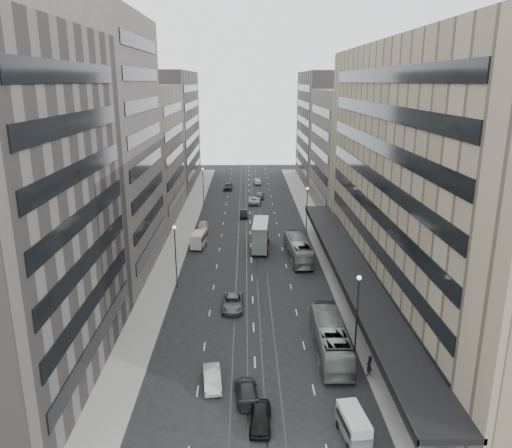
{
  "coord_description": "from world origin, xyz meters",
  "views": [
    {
      "loc": [
        -0.75,
        -47.74,
        25.6
      ],
      "look_at": [
        0.65,
        20.0,
        6.17
      ],
      "focal_mm": 35.0,
      "sensor_mm": 36.0,
      "label": 1
    }
  ],
  "objects": [
    {
      "name": "sidewalk_left",
      "position": [
        -12.0,
        37.5,
        0.07
      ],
      "size": [
        4.0,
        125.0,
        0.15
      ],
      "primitive_type": "cube",
      "color": "gray",
      "rests_on": "ground"
    },
    {
      "name": "bus_near",
      "position": [
        7.37,
        -4.53,
        1.63
      ],
      "size": [
        2.97,
        11.74,
        3.26
      ],
      "primitive_type": "imported",
      "rotation": [
        0.0,
        0.0,
        3.12
      ],
      "color": "gray",
      "rests_on": "ground"
    },
    {
      "name": "sedan_4",
      "position": [
        -8.47,
        37.12,
        0.86
      ],
      "size": [
        2.29,
        5.13,
        1.71
      ],
      "primitive_type": "imported",
      "rotation": [
        0.0,
        0.0,
        0.05
      ],
      "color": "#ACA58F",
      "rests_on": "ground"
    },
    {
      "name": "building_left_b",
      "position": [
        -21.5,
        19.0,
        17.0
      ],
      "size": [
        15.0,
        26.0,
        34.0
      ],
      "primitive_type": "cube",
      "color": "#554F4A",
      "rests_on": "ground"
    },
    {
      "name": "panel_van",
      "position": [
        -8.36,
        27.75,
        1.38
      ],
      "size": [
        2.36,
        4.17,
        2.51
      ],
      "rotation": [
        0.0,
        0.0,
        -0.12
      ],
      "color": "#B8B6A6",
      "rests_on": "ground"
    },
    {
      "name": "sedan_9",
      "position": [
        2.13,
        79.0,
        0.72
      ],
      "size": [
        2.0,
        4.49,
        1.43
      ],
      "primitive_type": "imported",
      "rotation": [
        0.0,
        0.0,
        3.26
      ],
      "color": "beige",
      "rests_on": "ground"
    },
    {
      "name": "vw_microbus",
      "position": [
        7.14,
        -16.5,
        1.15
      ],
      "size": [
        2.15,
        4.02,
        2.07
      ],
      "rotation": [
        0.0,
        0.0,
        0.13
      ],
      "color": "#54585B",
      "rests_on": "ground"
    },
    {
      "name": "lamp_left_far",
      "position": [
        -9.7,
        55.0,
        5.2
      ],
      "size": [
        0.44,
        0.44,
        8.32
      ],
      "color": "#262628",
      "rests_on": "ground"
    },
    {
      "name": "building_right_far",
      "position": [
        21.5,
        82.0,
        14.0
      ],
      "size": [
        15.0,
        32.0,
        28.0
      ],
      "primitive_type": "cube",
      "color": "#5D5853",
      "rests_on": "ground"
    },
    {
      "name": "sedan_5",
      "position": [
        -1.26,
        46.48,
        0.69
      ],
      "size": [
        1.52,
        4.2,
        1.38
      ],
      "primitive_type": "imported",
      "rotation": [
        0.0,
        0.0,
        0.01
      ],
      "color": "black",
      "rests_on": "ground"
    },
    {
      "name": "sedan_0",
      "position": [
        0.26,
        -15.05,
        0.7
      ],
      "size": [
        1.9,
        4.22,
        1.41
      ],
      "primitive_type": "imported",
      "rotation": [
        0.0,
        0.0,
        -0.06
      ],
      "color": "black",
      "rests_on": "ground"
    },
    {
      "name": "sedan_2",
      "position": [
        -2.37,
        5.67,
        0.72
      ],
      "size": [
        2.45,
        5.22,
        1.44
      ],
      "primitive_type": "imported",
      "rotation": [
        0.0,
        0.0,
        -0.01
      ],
      "color": "#59595C",
      "rests_on": "ground"
    },
    {
      "name": "pedestrian",
      "position": [
        10.2,
        -8.58,
        1.11
      ],
      "size": [
        0.82,
        0.82,
        1.92
      ],
      "primitive_type": "imported",
      "rotation": [
        0.0,
        0.0,
        3.92
      ],
      "color": "black",
      "rests_on": "sidewalk_right"
    },
    {
      "name": "lamp_left_near",
      "position": [
        -9.7,
        12.0,
        5.2
      ],
      "size": [
        0.44,
        0.44,
        8.32
      ],
      "color": "#262628",
      "rests_on": "ground"
    },
    {
      "name": "sedan_6",
      "position": [
        1.06,
        57.68,
        0.76
      ],
      "size": [
        2.79,
        5.57,
        1.51
      ],
      "primitive_type": "imported",
      "rotation": [
        0.0,
        0.0,
        3.09
      ],
      "color": "silver",
      "rests_on": "ground"
    },
    {
      "name": "building_right_mid",
      "position": [
        21.5,
        52.0,
        12.0
      ],
      "size": [
        15.0,
        28.0,
        24.0
      ],
      "primitive_type": "cube",
      "color": "#554F4A",
      "rests_on": "ground"
    },
    {
      "name": "building_left_d",
      "position": [
        -21.5,
        79.0,
        14.0
      ],
      "size": [
        15.0,
        38.0,
        28.0
      ],
      "primitive_type": "cube",
      "color": "#5D5853",
      "rests_on": "ground"
    },
    {
      "name": "sedan_1",
      "position": [
        -3.78,
        -9.63,
        0.69
      ],
      "size": [
        1.94,
        4.35,
        1.39
      ],
      "primitive_type": "imported",
      "rotation": [
        0.0,
        0.0,
        0.11
      ],
      "color": "beige",
      "rests_on": "ground"
    },
    {
      "name": "double_decker",
      "position": [
        1.5,
        26.9,
        2.43
      ],
      "size": [
        3.03,
        8.38,
        4.5
      ],
      "rotation": [
        0.0,
        0.0,
        -0.07
      ],
      "color": "slate",
      "rests_on": "ground"
    },
    {
      "name": "ground",
      "position": [
        0.0,
        0.0,
        0.0
      ],
      "size": [
        220.0,
        220.0,
        0.0
      ],
      "primitive_type": "plane",
      "color": "black",
      "rests_on": "ground"
    },
    {
      "name": "building_left_c",
      "position": [
        -21.5,
        46.0,
        12.5
      ],
      "size": [
        15.0,
        28.0,
        25.0
      ],
      "primitive_type": "cube",
      "color": "#786D5D",
      "rests_on": "ground"
    },
    {
      "name": "bus_far",
      "position": [
        6.96,
        22.12,
        1.62
      ],
      "size": [
        3.44,
        11.79,
        3.24
      ],
      "primitive_type": "imported",
      "rotation": [
        0.0,
        0.0,
        3.2
      ],
      "color": "gray",
      "rests_on": "ground"
    },
    {
      "name": "department_store",
      "position": [
        21.45,
        8.0,
        14.95
      ],
      "size": [
        19.2,
        60.0,
        30.0
      ],
      "color": "gray",
      "rests_on": "ground"
    },
    {
      "name": "lamp_right_near",
      "position": [
        9.7,
        -5.0,
        5.2
      ],
      "size": [
        0.44,
        0.44,
        8.32
      ],
      "color": "#262628",
      "rests_on": "ground"
    },
    {
      "name": "lamp_right_far",
      "position": [
        9.7,
        35.0,
        5.2
      ],
      "size": [
        0.44,
        0.44,
        8.32
      ],
      "color": "#262628",
      "rests_on": "ground"
    },
    {
      "name": "sidewalk_right",
      "position": [
        12.0,
        37.5,
        0.07
      ],
      "size": [
        4.0,
        125.0,
        0.15
      ],
      "primitive_type": "cube",
      "color": "gray",
      "rests_on": "ground"
    },
    {
      "name": "sedan_8",
      "position": [
        -5.09,
        72.33,
        0.82
      ],
      "size": [
        2.19,
        4.92,
        1.64
      ],
      "primitive_type": "imported",
      "rotation": [
        0.0,
        0.0,
        -0.05
      ],
      "color": "#242427",
      "rests_on": "ground"
    },
    {
      "name": "sedan_3",
      "position": [
        -0.79,
        -11.52,
        0.67
      ],
      "size": [
        2.29,
        4.75,
        1.33
      ],
      "primitive_type": "imported",
      "rotation": [
        0.0,
        0.0,
        3.24
      ],
      "color": "black",
      "rests_on": "ground"
    },
    {
      "name": "sedan_7",
      "position": [
        2.33,
        62.83,
        0.7
      ],
      "size": [
        2.22,
        4.93,
        1.4
      ],
      "primitive_type": "imported",
      "rotation": [
        0.0,
        0.0,
        3.09
      ],
      "color": "slate",
      "rests_on": "ground"
    }
  ]
}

